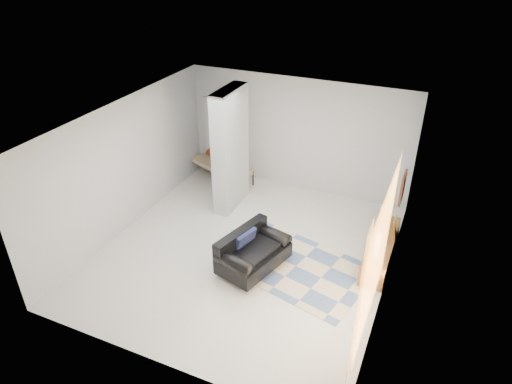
% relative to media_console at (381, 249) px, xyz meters
% --- Properties ---
extents(floor, '(6.00, 6.00, 0.00)m').
position_rel_media_console_xyz_m(floor, '(-2.52, -0.90, -0.20)').
color(floor, silver).
rests_on(floor, ground).
extents(ceiling, '(6.00, 6.00, 0.00)m').
position_rel_media_console_xyz_m(ceiling, '(-2.52, -0.90, 2.60)').
color(ceiling, white).
rests_on(ceiling, wall_back).
extents(wall_back, '(6.00, 0.00, 6.00)m').
position_rel_media_console_xyz_m(wall_back, '(-2.52, 2.10, 1.20)').
color(wall_back, silver).
rests_on(wall_back, ground).
extents(wall_front, '(6.00, 0.00, 6.00)m').
position_rel_media_console_xyz_m(wall_front, '(-2.52, -3.90, 1.20)').
color(wall_front, silver).
rests_on(wall_front, ground).
extents(wall_left, '(0.00, 6.00, 6.00)m').
position_rel_media_console_xyz_m(wall_left, '(-5.27, -0.90, 1.20)').
color(wall_left, silver).
rests_on(wall_left, ground).
extents(wall_right, '(0.00, 6.00, 6.00)m').
position_rel_media_console_xyz_m(wall_right, '(0.23, -0.90, 1.20)').
color(wall_right, silver).
rests_on(wall_right, ground).
extents(partition_column, '(0.35, 1.20, 2.80)m').
position_rel_media_console_xyz_m(partition_column, '(-3.62, 0.70, 1.20)').
color(partition_column, '#A8ADAF').
rests_on(partition_column, floor).
extents(hallway_door, '(0.85, 0.06, 2.04)m').
position_rel_media_console_xyz_m(hallway_door, '(-4.62, 2.06, 0.82)').
color(hallway_door, beige).
rests_on(hallway_door, floor).
extents(curtain, '(0.00, 2.55, 2.55)m').
position_rel_media_console_xyz_m(curtain, '(0.15, -2.05, 1.25)').
color(curtain, '#FFA843').
rests_on(curtain, wall_right).
extents(wall_art, '(0.04, 0.45, 0.55)m').
position_rel_media_console_xyz_m(wall_art, '(0.20, -0.00, 1.45)').
color(wall_art, '#3F1E11').
rests_on(wall_art, wall_right).
extents(media_console, '(0.45, 2.01, 0.80)m').
position_rel_media_console_xyz_m(media_console, '(0.00, 0.00, 0.00)').
color(media_console, brown).
rests_on(media_console, floor).
extents(loveseat, '(1.16, 1.57, 0.76)m').
position_rel_media_console_xyz_m(loveseat, '(-2.22, -1.29, 0.16)').
color(loveseat, silver).
rests_on(loveseat, floor).
extents(daybed, '(1.84, 1.29, 0.77)m').
position_rel_media_console_xyz_m(daybed, '(-4.44, 1.73, 0.21)').
color(daybed, black).
rests_on(daybed, floor).
extents(area_rug, '(3.09, 2.41, 0.01)m').
position_rel_media_console_xyz_m(area_rug, '(-1.44, -0.93, -0.20)').
color(area_rug, beige).
rests_on(area_rug, floor).
extents(cylinder_lamp, '(0.10, 0.10, 0.53)m').
position_rel_media_console_xyz_m(cylinder_lamp, '(-0.02, -0.56, 0.46)').
color(cylinder_lamp, silver).
rests_on(cylinder_lamp, media_console).
extents(bronze_figurine, '(0.15, 0.15, 0.25)m').
position_rel_media_console_xyz_m(bronze_figurine, '(-0.05, 0.71, 0.32)').
color(bronze_figurine, black).
rests_on(bronze_figurine, media_console).
extents(vase, '(0.21, 0.21, 0.22)m').
position_rel_media_console_xyz_m(vase, '(-0.05, 0.05, 0.30)').
color(vase, silver).
rests_on(vase, media_console).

